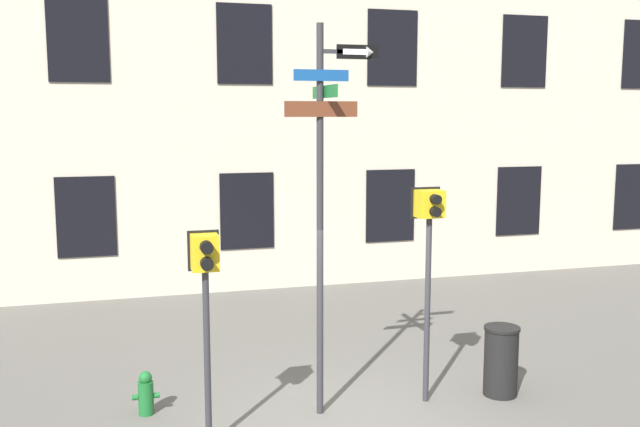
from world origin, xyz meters
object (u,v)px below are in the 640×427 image
Objects in this scene: pedestrian_signal_left at (205,279)px; fire_hydrant at (146,394)px; pedestrian_signal_right at (429,235)px; street_sign_pole at (324,188)px; trash_bin at (501,361)px.

pedestrian_signal_left is 4.40× the size of fire_hydrant.
fire_hydrant is at bearing 170.99° from pedestrian_signal_right.
pedestrian_signal_right is 5.03× the size of fire_hydrant.
street_sign_pole is 1.95m from pedestrian_signal_left.
pedestrian_signal_left is at bearing -161.04° from street_sign_pole.
street_sign_pole reaches higher than pedestrian_signal_left.
trash_bin reaches higher than fire_hydrant.
fire_hydrant is 4.95m from trash_bin.
pedestrian_signal_left is 2.62× the size of trash_bin.
street_sign_pole reaches higher than fire_hydrant.
pedestrian_signal_left reaches higher than fire_hydrant.
street_sign_pole is 8.58× the size of fire_hydrant.
pedestrian_signal_left is (-1.60, -0.55, -0.97)m from street_sign_pole.
street_sign_pole is 1.63m from pedestrian_signal_right.
street_sign_pole is at bearing 179.77° from pedestrian_signal_right.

